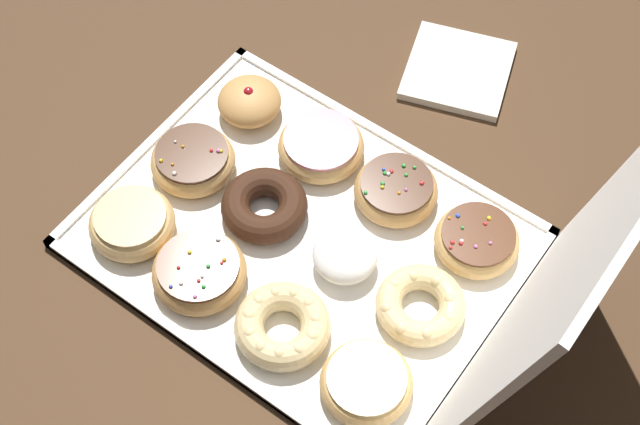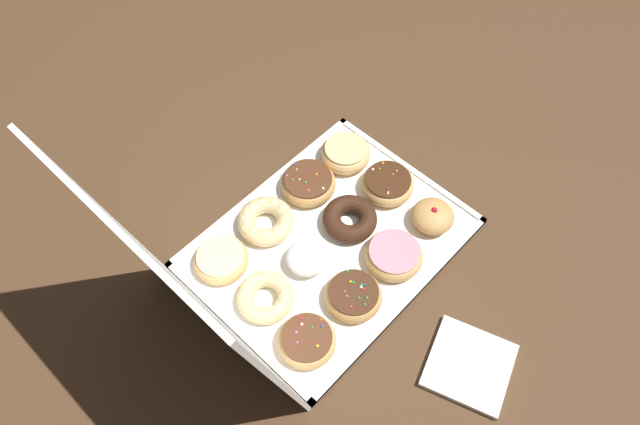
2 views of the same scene
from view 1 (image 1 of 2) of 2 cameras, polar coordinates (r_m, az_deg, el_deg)
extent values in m
plane|color=#4C331E|center=(1.26, -1.04, -1.70)|extent=(3.00, 3.00, 0.00)
cube|color=white|center=(1.26, -1.04, -1.58)|extent=(0.41, 0.53, 0.01)
cube|color=white|center=(1.36, -9.93, 4.09)|extent=(0.41, 0.01, 0.01)
cube|color=white|center=(1.20, 9.11, -7.85)|extent=(0.41, 0.01, 0.01)
cube|color=white|center=(1.35, 4.03, 4.39)|extent=(0.01, 0.53, 0.01)
cube|color=white|center=(1.19, -6.84, -8.22)|extent=(0.01, 0.53, 0.01)
cube|color=white|center=(0.97, 14.14, -3.48)|extent=(0.41, 0.11, 0.52)
ellipsoid|color=tan|center=(1.36, -4.21, 6.58)|extent=(0.09, 0.09, 0.05)
sphere|color=#B21923|center=(1.34, -4.26, 7.15)|extent=(0.01, 0.01, 0.01)
torus|color=tan|center=(1.31, -7.64, 2.93)|extent=(0.11, 0.11, 0.04)
cylinder|color=#472816|center=(1.29, -7.72, 3.38)|extent=(0.10, 0.10, 0.01)
sphere|color=orange|center=(1.28, -8.74, 2.84)|extent=(0.00, 0.00, 0.00)
sphere|color=pink|center=(1.29, -6.04, 3.66)|extent=(0.01, 0.01, 0.01)
sphere|color=yellow|center=(1.29, -5.89, 3.64)|extent=(0.01, 0.01, 0.01)
sphere|color=orange|center=(1.30, -8.12, 3.91)|extent=(0.00, 0.00, 0.00)
sphere|color=red|center=(1.29, -6.46, 3.67)|extent=(0.00, 0.00, 0.00)
sphere|color=white|center=(1.27, -8.63, 2.30)|extent=(0.01, 0.01, 0.01)
sphere|color=yellow|center=(1.29, -9.41, 3.05)|extent=(0.01, 0.01, 0.01)
sphere|color=white|center=(1.30, -8.63, 4.12)|extent=(0.00, 0.00, 0.00)
torus|color=#E5B770|center=(1.27, -11.08, -0.65)|extent=(0.11, 0.11, 0.04)
cylinder|color=#EACC8C|center=(1.25, -11.21, -0.22)|extent=(0.09, 0.09, 0.01)
torus|color=tan|center=(1.31, 0.06, 3.91)|extent=(0.12, 0.12, 0.04)
cylinder|color=pink|center=(1.30, 0.06, 4.35)|extent=(0.10, 0.10, 0.01)
torus|color=#381E11|center=(1.26, -3.20, 0.53)|extent=(0.11, 0.11, 0.04)
torus|color=tan|center=(1.22, -7.17, -3.53)|extent=(0.12, 0.12, 0.04)
cylinder|color=#59331E|center=(1.20, -7.25, -3.13)|extent=(0.10, 0.10, 0.01)
sphere|color=green|center=(1.18, -6.91, -4.39)|extent=(0.01, 0.01, 0.01)
sphere|color=white|center=(1.19, -8.24, -4.19)|extent=(0.00, 0.00, 0.00)
sphere|color=pink|center=(1.18, -7.42, -4.97)|extent=(0.00, 0.00, 0.00)
sphere|color=white|center=(1.19, -7.00, -3.78)|extent=(0.00, 0.00, 0.00)
sphere|color=red|center=(1.20, -5.85, -3.00)|extent=(0.00, 0.00, 0.00)
sphere|color=blue|center=(1.19, -8.84, -4.36)|extent=(0.00, 0.00, 0.00)
sphere|color=yellow|center=(1.21, -7.74, -2.35)|extent=(0.01, 0.01, 0.01)
sphere|color=green|center=(1.19, -6.64, -3.19)|extent=(0.01, 0.01, 0.01)
sphere|color=white|center=(1.21, -6.06, -1.60)|extent=(0.01, 0.01, 0.01)
sphere|color=orange|center=(1.20, -5.70, -2.81)|extent=(0.01, 0.01, 0.01)
sphere|color=red|center=(1.20, -8.39, -3.25)|extent=(0.00, 0.00, 0.00)
sphere|color=red|center=(1.19, -7.20, -4.03)|extent=(0.00, 0.00, 0.00)
torus|color=tan|center=(1.28, 4.52, 1.30)|extent=(0.11, 0.11, 0.04)
cylinder|color=#472816|center=(1.26, 4.57, 1.73)|extent=(0.10, 0.10, 0.01)
sphere|color=red|center=(1.26, 6.04, 1.73)|extent=(0.01, 0.01, 0.01)
sphere|color=yellow|center=(1.25, 3.71, 1.50)|extent=(0.01, 0.01, 0.01)
sphere|color=blue|center=(1.27, 3.79, 2.56)|extent=(0.00, 0.00, 0.00)
sphere|color=green|center=(1.25, 2.72, 1.18)|extent=(0.01, 0.01, 0.01)
sphere|color=red|center=(1.27, 4.25, 2.45)|extent=(0.01, 0.01, 0.01)
sphere|color=green|center=(1.26, 5.13, 2.23)|extent=(0.01, 0.01, 0.01)
sphere|color=orange|center=(1.25, 4.70, 1.17)|extent=(0.00, 0.00, 0.00)
sphere|color=green|center=(1.27, 4.99, 2.78)|extent=(0.01, 0.01, 0.01)
sphere|color=pink|center=(1.25, 5.12, 1.36)|extent=(0.00, 0.00, 0.00)
sphere|color=green|center=(1.26, 3.85, 2.34)|extent=(0.01, 0.01, 0.01)
sphere|color=green|center=(1.25, 3.74, 1.72)|extent=(0.01, 0.01, 0.01)
sphere|color=green|center=(1.27, 5.62, 2.68)|extent=(0.01, 0.01, 0.01)
sphere|color=white|center=(1.26, 4.08, 2.30)|extent=(0.01, 0.01, 0.01)
sphere|color=red|center=(1.26, 6.10, 1.78)|extent=(0.01, 0.01, 0.01)
ellipsoid|color=white|center=(1.21, 1.40, -2.65)|extent=(0.08, 0.08, 0.04)
torus|color=#EACC8C|center=(1.17, -2.24, -6.74)|extent=(0.12, 0.12, 0.04)
sphere|color=#EACC8C|center=(1.15, -3.50, -8.00)|extent=(0.02, 0.02, 0.02)
sphere|color=#EACC8C|center=(1.15, -2.42, -8.36)|extent=(0.02, 0.02, 0.02)
sphere|color=#EACC8C|center=(1.15, -1.29, -8.13)|extent=(0.02, 0.02, 0.02)
sphere|color=#EACC8C|center=(1.16, -0.48, -7.38)|extent=(0.02, 0.02, 0.02)
sphere|color=#EACC8C|center=(1.17, -0.25, -6.38)|extent=(0.02, 0.02, 0.02)
sphere|color=#EACC8C|center=(1.18, -0.65, -5.43)|extent=(0.02, 0.02, 0.02)
sphere|color=#EACC8C|center=(1.18, -1.55, -4.85)|extent=(0.02, 0.02, 0.02)
sphere|color=#EACC8C|center=(1.18, -2.67, -4.78)|extent=(0.02, 0.02, 0.02)
sphere|color=#EACC8C|center=(1.18, -3.66, -5.27)|extent=(0.02, 0.02, 0.02)
sphere|color=#EACC8C|center=(1.17, -4.22, -6.15)|extent=(0.02, 0.02, 0.02)
sphere|color=#EACC8C|center=(1.16, -4.17, -7.17)|extent=(0.02, 0.02, 0.02)
torus|color=tan|center=(1.25, 9.28, -1.66)|extent=(0.11, 0.11, 0.03)
cylinder|color=#59331E|center=(1.23, 9.38, -1.29)|extent=(0.09, 0.09, 0.01)
sphere|color=red|center=(1.24, 9.76, -0.66)|extent=(0.01, 0.01, 0.01)
sphere|color=pink|center=(1.23, 10.07, -1.79)|extent=(0.00, 0.00, 0.00)
sphere|color=green|center=(1.23, 8.45, -0.90)|extent=(0.00, 0.00, 0.00)
sphere|color=red|center=(1.21, 7.74, -2.06)|extent=(0.00, 0.00, 0.00)
sphere|color=red|center=(1.22, 8.35, -1.80)|extent=(0.01, 0.01, 0.01)
sphere|color=blue|center=(1.24, 8.17, -0.19)|extent=(0.01, 0.01, 0.01)
sphere|color=yellow|center=(1.24, 9.98, -0.34)|extent=(0.01, 0.01, 0.01)
sphere|color=red|center=(1.22, 7.85, -1.76)|extent=(0.01, 0.01, 0.01)
sphere|color=pink|center=(1.22, 9.21, -2.00)|extent=(0.01, 0.01, 0.01)
sphere|color=orange|center=(1.24, 7.66, -0.33)|extent=(0.00, 0.00, 0.00)
sphere|color=white|center=(1.22, 8.39, -1.69)|extent=(0.01, 0.01, 0.01)
torus|color=#EACC8C|center=(1.19, 5.86, -5.62)|extent=(0.11, 0.11, 0.03)
sphere|color=#EACC8C|center=(1.17, 4.85, -6.83)|extent=(0.02, 0.02, 0.02)
sphere|color=#EACC8C|center=(1.17, 6.31, -7.13)|extent=(0.02, 0.02, 0.02)
sphere|color=#EACC8C|center=(1.18, 7.51, -6.42)|extent=(0.02, 0.02, 0.02)
sphere|color=#EACC8C|center=(1.19, 7.76, -5.14)|extent=(0.02, 0.02, 0.02)
sphere|color=#EACC8C|center=(1.20, 6.92, -4.06)|extent=(0.02, 0.02, 0.02)
sphere|color=#EACC8C|center=(1.20, 5.51, -3.77)|extent=(0.02, 0.02, 0.02)
sphere|color=#EACC8C|center=(1.19, 4.32, -4.44)|extent=(0.02, 0.02, 0.02)
sphere|color=#EACC8C|center=(1.18, 4.03, -5.71)|extent=(0.02, 0.02, 0.02)
torus|color=tan|center=(1.15, 2.77, -10.08)|extent=(0.11, 0.11, 0.03)
cylinder|color=beige|center=(1.13, 2.80, -9.79)|extent=(0.09, 0.09, 0.01)
cube|color=white|center=(1.44, 8.17, 8.34)|extent=(0.19, 0.19, 0.01)
camera|label=2|loc=(0.92, 58.41, 40.13)|focal=33.92mm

